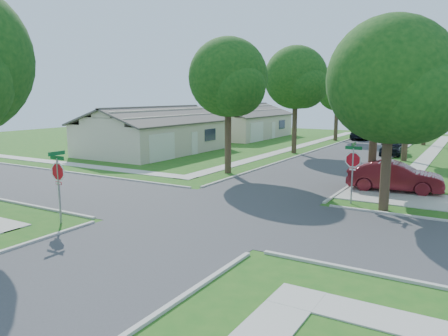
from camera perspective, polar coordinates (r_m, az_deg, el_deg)
ground at (r=19.66m, az=-0.77°, el=-5.84°), size 100.00×100.00×0.00m
road_ns at (r=19.66m, az=-0.77°, el=-5.82°), size 7.00×100.00×0.02m
sidewalk_ne at (r=42.68m, az=25.27°, el=1.60°), size 1.20×40.00×0.04m
sidewalk_nw at (r=45.41m, az=9.78°, el=2.79°), size 1.20×40.00×0.04m
driveway at (r=23.94m, az=25.15°, el=-3.91°), size 8.80×3.60×0.05m
stop_sign_sw at (r=18.82m, az=-20.86°, el=-0.82°), size 1.05×0.80×2.98m
stop_sign_ne at (r=21.75m, az=16.49°, el=0.73°), size 1.05×0.80×2.98m
tree_e_near at (r=25.72m, az=19.38°, el=9.95°), size 4.97×4.80×8.28m
tree_e_mid at (r=37.56m, az=23.13°, el=10.34°), size 5.59×5.40×9.21m
tree_e_far at (r=50.46m, az=25.11°, el=9.48°), size 5.17×5.00×8.72m
tree_w_near at (r=29.09m, az=0.64°, el=11.29°), size 5.38×5.20×8.97m
tree_w_mid at (r=39.95m, az=9.43°, el=11.21°), size 5.80×5.60×9.56m
tree_w_far at (r=52.26m, az=14.64°, el=9.51°), size 4.76×4.60×8.04m
tree_ne_corner at (r=20.70m, az=21.13°, el=9.96°), size 5.80×5.60×8.66m
house_nw_near at (r=40.68m, az=-9.09°, el=4.17°), size 8.42×13.60×4.23m
house_nw_far at (r=54.81m, az=2.35°, el=5.62°), size 8.42×13.60×4.23m
car_driveway at (r=25.57m, az=21.40°, el=-1.04°), size 5.11×2.28×1.63m
car_curb_east at (r=41.21m, az=21.09°, el=2.63°), size 1.92×4.38×1.47m
car_curb_west at (r=54.75m, az=17.60°, el=4.38°), size 2.30×5.29×1.52m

